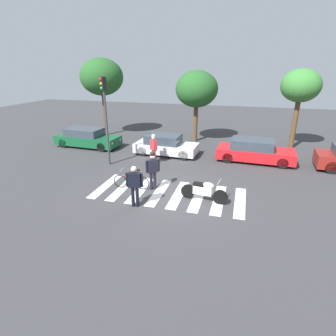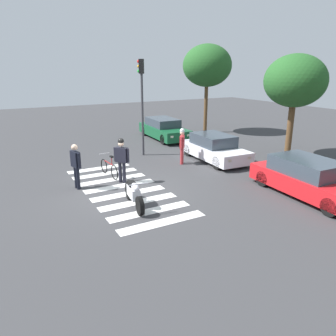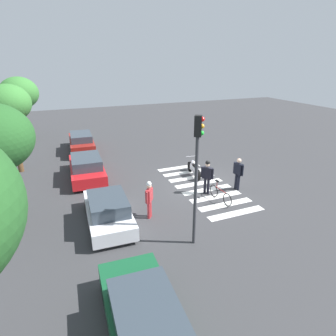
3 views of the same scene
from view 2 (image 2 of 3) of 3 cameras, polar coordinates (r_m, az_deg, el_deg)
The scene contains 13 objects.
ground_plane at distance 12.64m, azimuth -7.68°, elevation -3.78°, with size 60.00×60.00×0.00m, color #38383A.
police_motorcycle at distance 10.98m, azimuth -5.97°, elevation -4.49°, with size 2.03×0.62×1.02m.
leaning_bicycle at distance 14.16m, azimuth -10.25°, elevation -0.04°, with size 1.74×0.46×0.98m.
officer_on_foot at distance 12.82m, azimuth -15.81°, elevation 0.77°, with size 0.68×0.29×1.75m.
officer_by_motorcycle at distance 13.14m, azimuth -8.12°, elevation 1.93°, with size 0.55×0.47×1.84m.
pedestrian_bystander at distance 15.65m, azimuth 2.47°, elevation 4.27°, with size 0.54×0.44×1.74m.
crosswalk_stripes at distance 12.64m, azimuth -7.68°, elevation -3.77°, with size 6.75×2.86×0.01m.
car_green_compact at distance 21.51m, azimuth -0.76°, elevation 6.84°, with size 4.62×1.95×1.31m.
car_white_van at distance 16.54m, azimuth 8.09°, elevation 3.46°, with size 4.07×1.91×1.29m.
car_red_convertible at distance 12.87m, azimuth 23.44°, elevation -1.71°, with size 4.56×2.05×1.34m.
traffic_light_pole at distance 17.00m, azimuth -4.62°, elevation 12.89°, with size 0.33×0.36×4.89m.
street_tree_near at distance 23.44m, azimuth 6.86°, elevation 17.32°, with size 3.34×3.34×6.03m.
street_tree_mid at distance 17.86m, azimuth 21.34°, elevation 13.93°, with size 3.06×3.06×5.15m.
Camera 2 is at (11.06, -4.17, 4.49)m, focal length 34.88 mm.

